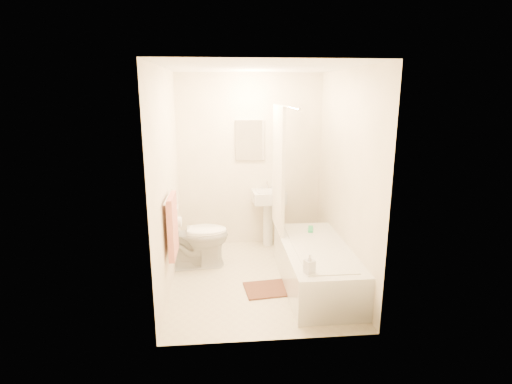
{
  "coord_description": "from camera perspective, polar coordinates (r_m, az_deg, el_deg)",
  "views": [
    {
      "loc": [
        -0.42,
        -4.3,
        2.16
      ],
      "look_at": [
        0.0,
        0.25,
        1.0
      ],
      "focal_mm": 28.0,
      "sensor_mm": 36.0,
      "label": 1
    }
  ],
  "objects": [
    {
      "name": "sink",
      "position": [
        5.67,
        1.77,
        -3.44
      ],
      "size": [
        0.47,
        0.39,
        0.88
      ],
      "primitive_type": null,
      "rotation": [
        0.0,
        0.0,
        0.07
      ],
      "color": "silver",
      "rests_on": "floor"
    },
    {
      "name": "bath_mat",
      "position": [
        4.6,
        1.89,
        -13.67
      ],
      "size": [
        0.57,
        0.46,
        0.02
      ],
      "primitive_type": "cube",
      "rotation": [
        0.0,
        0.0,
        0.11
      ],
      "color": "#523021",
      "rests_on": "floor"
    },
    {
      "name": "wall_left",
      "position": [
        4.45,
        -12.65,
        1.42
      ],
      "size": [
        0.02,
        2.4,
        2.4
      ],
      "primitive_type": "cube",
      "color": "beige",
      "rests_on": "ground"
    },
    {
      "name": "floor",
      "position": [
        4.83,
        0.28,
        -12.32
      ],
      "size": [
        2.4,
        2.4,
        0.0
      ],
      "primitive_type": "plane",
      "color": "beige",
      "rests_on": "ground"
    },
    {
      "name": "shower_curtain",
      "position": [
        4.94,
        3.2,
        3.26
      ],
      "size": [
        0.04,
        0.8,
        1.55
      ],
      "primitive_type": "cube",
      "color": "silver",
      "rests_on": "curtain_rod"
    },
    {
      "name": "scrub_brush",
      "position": [
        5.04,
        7.8,
        -5.32
      ],
      "size": [
        0.1,
        0.21,
        0.04
      ],
      "primitive_type": "cube",
      "rotation": [
        0.0,
        0.0,
        -0.24
      ],
      "color": "#2CAD61",
      "rests_on": "bathtub"
    },
    {
      "name": "towel",
      "position": [
        4.31,
        -11.83,
        -4.75
      ],
      "size": [
        0.06,
        0.45,
        0.66
      ],
      "primitive_type": "cube",
      "color": "#CC7266",
      "rests_on": "towel_bar"
    },
    {
      "name": "ceiling",
      "position": [
        4.33,
        0.32,
        17.42
      ],
      "size": [
        2.4,
        2.4,
        0.0
      ],
      "primitive_type": "plane",
      "color": "white",
      "rests_on": "ground"
    },
    {
      "name": "towel_bar",
      "position": [
        4.22,
        -12.45,
        -0.64
      ],
      "size": [
        0.02,
        0.6,
        0.02
      ],
      "primitive_type": "cylinder",
      "rotation": [
        1.57,
        0.0,
        0.0
      ],
      "color": "silver",
      "rests_on": "wall_left"
    },
    {
      "name": "toilet_paper",
      "position": [
        4.68,
        -11.29,
        -4.21
      ],
      "size": [
        0.11,
        0.12,
        0.12
      ],
      "primitive_type": "cylinder",
      "rotation": [
        0.0,
        1.57,
        0.0
      ],
      "color": "white",
      "rests_on": "wall_left"
    },
    {
      "name": "mirror",
      "position": [
        5.54,
        -0.88,
        7.39
      ],
      "size": [
        0.4,
        0.03,
        0.55
      ],
      "primitive_type": "cube",
      "color": "white",
      "rests_on": "wall_back"
    },
    {
      "name": "soap_bottle",
      "position": [
        3.9,
        7.66,
        -10.11
      ],
      "size": [
        0.12,
        0.12,
        0.19
      ],
      "primitive_type": "imported",
      "rotation": [
        0.0,
        0.0,
        0.42
      ],
      "color": "silver",
      "rests_on": "bathtub"
    },
    {
      "name": "wall_back",
      "position": [
        5.6,
        -0.89,
        4.37
      ],
      "size": [
        2.0,
        0.02,
        2.4
      ],
      "primitive_type": "cube",
      "color": "beige",
      "rests_on": "ground"
    },
    {
      "name": "toilet",
      "position": [
        5.07,
        -8.67,
        -6.13
      ],
      "size": [
        0.87,
        0.53,
        0.82
      ],
      "primitive_type": "imported",
      "rotation": [
        0.0,
        0.0,
        1.65
      ],
      "color": "white",
      "rests_on": "floor"
    },
    {
      "name": "bathtub",
      "position": [
        4.65,
        8.51,
        -10.41
      ],
      "size": [
        0.72,
        1.65,
        0.46
      ],
      "primitive_type": null,
      "color": "silver",
      "rests_on": "floor"
    },
    {
      "name": "curtain_rod",
      "position": [
        4.46,
        4.11,
        12.15
      ],
      "size": [
        0.03,
        1.7,
        0.03
      ],
      "primitive_type": "cylinder",
      "rotation": [
        1.57,
        0.0,
        0.0
      ],
      "color": "silver",
      "rests_on": "wall_back"
    },
    {
      "name": "wall_right",
      "position": [
        4.63,
        12.72,
        1.92
      ],
      "size": [
        0.02,
        2.4,
        2.4
      ],
      "primitive_type": "cube",
      "color": "beige",
      "rests_on": "ground"
    }
  ]
}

